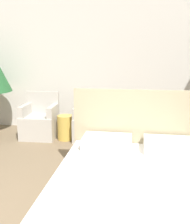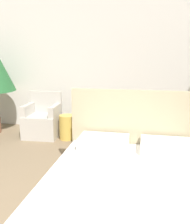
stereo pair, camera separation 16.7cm
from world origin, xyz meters
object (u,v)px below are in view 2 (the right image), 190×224
(bed, at_px, (130,198))
(armchair_near_window_right, at_px, (95,125))
(armchair_near_window_left, at_px, (42,122))
(side_table, at_px, (67,127))

(bed, relative_size, armchair_near_window_right, 2.44)
(bed, distance_m, armchair_near_window_left, 2.89)
(armchair_near_window_left, bearing_deg, bed, -53.63)
(side_table, bearing_deg, bed, -59.37)
(armchair_near_window_left, bearing_deg, side_table, -8.57)
(bed, bearing_deg, side_table, 120.63)
(bed, height_order, armchair_near_window_right, bed)
(bed, height_order, armchair_near_window_left, bed)
(armchair_near_window_right, bearing_deg, side_table, -170.16)
(armchair_near_window_left, distance_m, armchair_near_window_right, 1.03)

